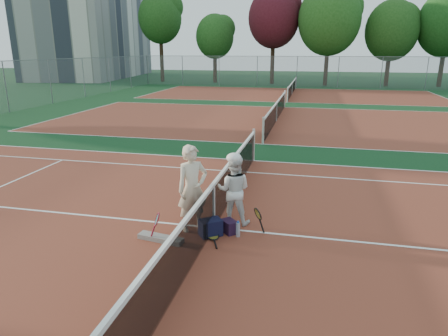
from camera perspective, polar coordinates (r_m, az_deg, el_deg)
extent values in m
plane|color=black|center=(8.58, -1.45, -8.56)|extent=(130.00, 130.00, 0.00)
cube|color=maroon|center=(8.58, -1.45, -8.54)|extent=(23.77, 10.97, 0.01)
cube|color=maroon|center=(21.42, 7.47, 6.65)|extent=(23.77, 10.97, 0.01)
cube|color=maroon|center=(34.77, 9.67, 10.34)|extent=(23.77, 10.97, 0.01)
cube|color=beige|center=(59.71, -18.45, 19.48)|extent=(12.96, 23.18, 15.00)
imported|color=beige|center=(8.20, -4.53, -2.94)|extent=(0.79, 0.77, 1.82)
imported|color=white|center=(8.54, 1.39, -3.17)|extent=(0.75, 0.59, 1.51)
cube|color=black|center=(8.19, -1.94, -8.50)|extent=(0.53, 0.50, 0.34)
cube|color=black|center=(8.32, 0.76, -8.36)|extent=(0.40, 0.40, 0.27)
cube|color=slate|center=(8.12, -9.03, -9.90)|extent=(0.97, 0.38, 0.10)
cylinder|color=#C9E7FF|center=(8.15, 2.02, -8.81)|extent=(0.09, 0.09, 0.30)
cylinder|color=#382314|center=(48.91, -8.90, 15.43)|extent=(0.44, 0.44, 5.65)
ellipsoid|color=#194313|center=(49.03, -9.13, 20.38)|extent=(4.90, 4.90, 5.64)
cylinder|color=#382314|center=(47.00, -1.29, 14.59)|extent=(0.44, 0.44, 4.03)
ellipsoid|color=#194614|center=(46.99, -1.32, 18.27)|extent=(4.24, 4.24, 4.87)
cylinder|color=#382314|center=(45.29, 6.95, 15.31)|extent=(0.44, 0.44, 5.46)
ellipsoid|color=#410E17|center=(45.39, 7.14, 20.48)|extent=(5.43, 5.43, 6.24)
cylinder|color=#382314|center=(44.24, 14.45, 14.77)|extent=(0.44, 0.44, 5.27)
ellipsoid|color=#1E4F16|center=(44.33, 14.83, 19.87)|extent=(6.29, 6.29, 7.23)
cylinder|color=#382314|center=(45.57, 22.37, 13.55)|extent=(0.44, 0.44, 4.37)
ellipsoid|color=#1A4112|center=(45.58, 22.84, 17.65)|extent=(5.21, 5.21, 5.99)
cylinder|color=#382314|center=(46.93, 28.71, 13.16)|extent=(0.44, 0.44, 4.89)
ellipsoid|color=#134012|center=(46.98, 29.35, 17.59)|extent=(5.72, 5.72, 6.57)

